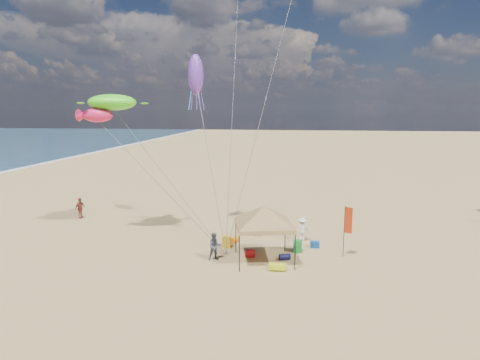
# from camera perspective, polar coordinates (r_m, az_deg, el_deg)

# --- Properties ---
(ground) EXTENTS (280.00, 280.00, 0.00)m
(ground) POSITION_cam_1_polar(r_m,az_deg,el_deg) (23.72, -0.99, -10.82)
(ground) COLOR tan
(ground) RESTS_ON ground
(canopy_tent) EXTENTS (5.79, 5.79, 3.64)m
(canopy_tent) POSITION_cam_1_polar(r_m,az_deg,el_deg) (22.50, 3.37, -3.89)
(canopy_tent) COLOR black
(canopy_tent) RESTS_ON ground
(feather_flag) EXTENTS (0.43, 0.21, 2.99)m
(feather_flag) POSITION_cam_1_polar(r_m,az_deg,el_deg) (24.06, 14.65, -5.83)
(feather_flag) COLOR black
(feather_flag) RESTS_ON ground
(cooler_red) EXTENTS (0.54, 0.38, 0.38)m
(cooler_red) POSITION_cam_1_polar(r_m,az_deg,el_deg) (23.91, 1.41, -10.16)
(cooler_red) COLOR red
(cooler_red) RESTS_ON ground
(cooler_blue) EXTENTS (0.54, 0.38, 0.38)m
(cooler_blue) POSITION_cam_1_polar(r_m,az_deg,el_deg) (25.82, 10.33, -8.79)
(cooler_blue) COLOR #124794
(cooler_blue) RESTS_ON ground
(bag_navy) EXTENTS (0.69, 0.54, 0.36)m
(bag_navy) POSITION_cam_1_polar(r_m,az_deg,el_deg) (23.55, 6.21, -10.57)
(bag_navy) COLOR #0D0C38
(bag_navy) RESTS_ON ground
(bag_orange) EXTENTS (0.54, 0.69, 0.36)m
(bag_orange) POSITION_cam_1_polar(r_m,az_deg,el_deg) (26.28, -0.78, -8.31)
(bag_orange) COLOR #D2650B
(bag_orange) RESTS_ON ground
(chair_green) EXTENTS (0.50, 0.50, 0.70)m
(chair_green) POSITION_cam_1_polar(r_m,az_deg,el_deg) (24.84, 7.99, -9.08)
(chair_green) COLOR #17802B
(chair_green) RESTS_ON ground
(chair_yellow) EXTENTS (0.50, 0.50, 0.70)m
(chair_yellow) POSITION_cam_1_polar(r_m,az_deg,el_deg) (25.43, -1.87, -8.54)
(chair_yellow) COLOR yellow
(chair_yellow) RESTS_ON ground
(crate_grey) EXTENTS (0.34, 0.30, 0.28)m
(crate_grey) POSITION_cam_1_polar(r_m,az_deg,el_deg) (22.37, 5.49, -11.79)
(crate_grey) COLOR slate
(crate_grey) RESTS_ON ground
(beach_cart) EXTENTS (0.90, 0.50, 0.24)m
(beach_cart) POSITION_cam_1_polar(r_m,az_deg,el_deg) (22.13, 5.22, -11.87)
(beach_cart) COLOR #BBD217
(beach_cart) RESTS_ON ground
(person_near_a) EXTENTS (0.70, 0.47, 1.88)m
(person_near_a) POSITION_cam_1_polar(r_m,az_deg,el_deg) (27.30, 2.35, -5.95)
(person_near_a) COLOR #A2765D
(person_near_a) RESTS_ON ground
(person_near_b) EXTENTS (0.94, 0.85, 1.57)m
(person_near_b) POSITION_cam_1_polar(r_m,az_deg,el_deg) (23.27, -3.50, -9.19)
(person_near_b) COLOR #37404C
(person_near_b) RESTS_ON ground
(person_near_c) EXTENTS (1.07, 0.71, 1.54)m
(person_near_c) POSITION_cam_1_polar(r_m,az_deg,el_deg) (26.70, 8.60, -6.79)
(person_near_c) COLOR white
(person_near_c) RESTS_ON ground
(person_far_a) EXTENTS (0.62, 1.01, 1.60)m
(person_far_a) POSITION_cam_1_polar(r_m,az_deg,el_deg) (34.14, -21.31, -3.63)
(person_far_a) COLOR #B64C46
(person_far_a) RESTS_ON ground
(turtle_kite) EXTENTS (3.72, 3.31, 1.04)m
(turtle_kite) POSITION_cam_1_polar(r_m,az_deg,el_deg) (27.78, -17.33, 10.24)
(turtle_kite) COLOR #4CF520
(turtle_kite) RESTS_ON ground
(fish_kite) EXTENTS (2.22, 1.69, 0.89)m
(fish_kite) POSITION_cam_1_polar(r_m,az_deg,el_deg) (27.53, -19.16, 8.49)
(fish_kite) COLOR #FA205D
(fish_kite) RESTS_ON ground
(squid_kite) EXTENTS (1.34, 1.34, 2.70)m
(squid_kite) POSITION_cam_1_polar(r_m,az_deg,el_deg) (28.39, -6.17, 14.29)
(squid_kite) COLOR purple
(squid_kite) RESTS_ON ground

